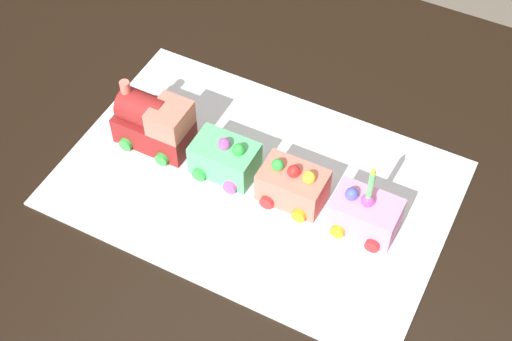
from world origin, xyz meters
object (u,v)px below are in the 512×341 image
(cake_locomotive, at_px, (154,122))
(cake_car_hopper_coral, at_px, (293,185))
(dining_table, at_px, (290,206))
(cake_car_caboose_bubblegum, at_px, (365,214))
(birthday_candle, at_px, (371,183))
(cake_car_tanker_mint_green, at_px, (225,158))

(cake_locomotive, height_order, cake_car_hopper_coral, cake_locomotive)
(dining_table, bearing_deg, cake_car_hopper_coral, -65.21)
(cake_locomotive, distance_m, cake_car_caboose_bubblegum, 0.36)
(cake_car_caboose_bubblegum, bearing_deg, birthday_candle, 0.00)
(cake_car_tanker_mint_green, distance_m, cake_car_hopper_coral, 0.12)
(cake_car_hopper_coral, distance_m, birthday_candle, 0.14)
(cake_car_hopper_coral, height_order, cake_car_caboose_bubblegum, same)
(cake_locomotive, distance_m, birthday_candle, 0.37)
(cake_car_caboose_bubblegum, xyz_separation_m, birthday_candle, (0.00, 0.00, 0.08))
(birthday_candle, bearing_deg, cake_car_caboose_bubblegum, 180.00)
(dining_table, bearing_deg, cake_locomotive, -165.37)
(cake_locomotive, distance_m, cake_car_tanker_mint_green, 0.13)
(birthday_candle, bearing_deg, cake_locomotive, 180.00)
(cake_car_tanker_mint_green, xyz_separation_m, cake_car_hopper_coral, (0.12, 0.00, 0.00))
(cake_car_tanker_mint_green, relative_size, cake_car_hopper_coral, 1.00)
(cake_locomotive, relative_size, cake_car_hopper_coral, 1.40)
(dining_table, bearing_deg, cake_car_caboose_bubblegum, -21.77)
(cake_car_tanker_mint_green, xyz_separation_m, birthday_candle, (0.24, 0.00, 0.08))
(cake_car_hopper_coral, bearing_deg, cake_locomotive, 180.00)
(dining_table, distance_m, cake_car_caboose_bubblegum, 0.21)
(cake_car_hopper_coral, height_order, birthday_candle, birthday_candle)
(cake_car_hopper_coral, bearing_deg, cake_car_caboose_bubblegum, -0.00)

